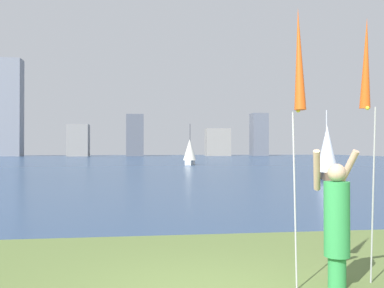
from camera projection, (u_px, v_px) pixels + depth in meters
The scene contains 11 objects.
ground at pixel (143, 164), 55.97m from camera, with size 120.00×138.00×0.12m.
person at pixel (337, 220), 6.01m from camera, with size 0.72×0.53×1.96m.
kite_flag_left at pixel (299, 64), 5.85m from camera, with size 0.16×0.37×3.94m.
kite_flag_right at pixel (366, 69), 6.34m from camera, with size 0.16×0.38×3.93m.
sailboat_2 at pixel (327, 152), 26.75m from camera, with size 1.66×2.75×4.40m.
sailboat_3 at pixel (190, 152), 50.18m from camera, with size 1.93×3.18×4.89m.
skyline_tower_0 at pixel (10, 108), 105.32m from camera, with size 5.70×4.36×24.21m.
skyline_tower_1 at pixel (78, 140), 105.00m from camera, with size 5.08×5.06×7.90m.
skyline_tower_2 at pixel (135, 135), 107.66m from camera, with size 4.32×6.32×10.49m.
skyline_tower_3 at pixel (218, 142), 110.28m from camera, with size 6.30×3.93×7.11m.
skyline_tower_4 at pixel (259, 135), 112.80m from camera, with size 4.13×4.21×11.25m.
Camera 1 is at (-0.91, -5.41, 1.98)m, focal length 39.68 mm.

